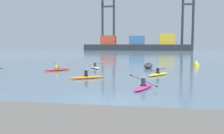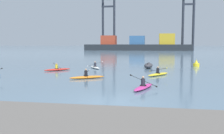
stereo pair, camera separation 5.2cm
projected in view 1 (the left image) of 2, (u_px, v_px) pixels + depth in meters
The scene contains 11 objects.
ground_plane at pixel (112, 101), 14.28m from camera, with size 800.00×800.00×0.00m, color slate.
container_barge at pixel (137, 45), 123.24m from camera, with size 51.96×8.58×8.16m.
gantry_crane_west at pixel (108, 15), 136.80m from camera, with size 7.58×19.02×39.18m.
gantry_crane_west_mid at pixel (188, 13), 123.69m from camera, with size 6.29×17.76×39.17m.
capsized_dinghy at pixel (148, 66), 33.61m from camera, with size 1.40×2.71×0.76m.
channel_buoy at pixel (196, 64), 36.21m from camera, with size 0.90×0.90×1.00m.
kayak_red at pixel (57, 69), 30.52m from camera, with size 2.85×2.81×0.95m.
kayak_orange at pixel (87, 77), 23.54m from camera, with size 3.21×2.29×0.98m.
kayak_yellow at pixel (158, 74), 25.83m from camera, with size 2.47×3.11×0.95m.
kayak_white at pixel (95, 67), 33.27m from camera, with size 2.26×3.23×0.95m.
kayak_magenta at pixel (144, 87), 18.17m from camera, with size 2.09×3.42×1.04m.
Camera 1 is at (2.29, -13.85, 3.28)m, focal length 39.98 mm.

